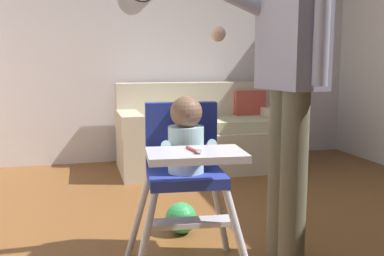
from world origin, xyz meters
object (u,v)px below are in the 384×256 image
(adult_standing, at_px, (289,82))
(toy_ball_second, at_px, (181,218))
(couch, at_px, (204,135))
(high_chair, at_px, (185,156))

(adult_standing, bearing_deg, toy_ball_second, -53.87)
(couch, height_order, adult_standing, adult_standing)
(high_chair, xyz_separation_m, adult_standing, (0.56, 0.06, 0.35))
(high_chair, distance_m, adult_standing, 0.66)
(high_chair, bearing_deg, adult_standing, 101.35)
(couch, xyz_separation_m, toy_ball_second, (-0.62, -1.67, -0.23))
(high_chair, bearing_deg, toy_ball_second, 174.50)
(high_chair, distance_m, toy_ball_second, 0.77)
(high_chair, height_order, toy_ball_second, high_chair)
(couch, bearing_deg, adult_standing, -4.43)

